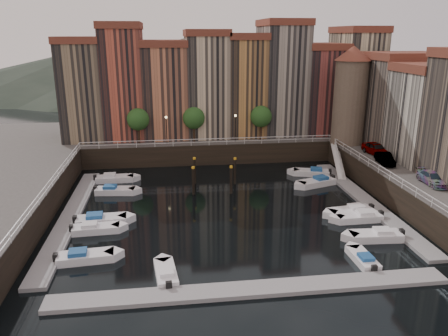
{
  "coord_description": "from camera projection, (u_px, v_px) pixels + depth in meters",
  "views": [
    {
      "loc": [
        -5.85,
        -44.73,
        18.23
      ],
      "look_at": [
        0.58,
        4.0,
        3.19
      ],
      "focal_mm": 35.0,
      "sensor_mm": 36.0,
      "label": 1
    }
  ],
  "objects": [
    {
      "name": "boat_right_4",
      "position": [
        312.0,
        172.0,
        59.0
      ],
      "size": [
        5.13,
        3.11,
        1.15
      ],
      "rotation": [
        0.0,
        0.0,
        2.85
      ],
      "color": "white",
      "rests_on": "ground"
    },
    {
      "name": "boat_right_2",
      "position": [
        352.0,
        211.0,
        45.98
      ],
      "size": [
        5.14,
        2.45,
        1.15
      ],
      "rotation": [
        0.0,
        0.0,
        3.28
      ],
      "color": "white",
      "rests_on": "ground"
    },
    {
      "name": "gangway",
      "position": [
        338.0,
        160.0,
        59.53
      ],
      "size": [
        2.78,
        8.32,
        3.73
      ],
      "color": "white",
      "rests_on": "ground"
    },
    {
      "name": "car_a",
      "position": [
        376.0,
        149.0,
        57.34
      ],
      "size": [
        2.42,
        4.87,
        1.59
      ],
      "primitive_type": "imported",
      "rotation": [
        0.0,
        0.0,
        0.12
      ],
      "color": "gray",
      "rests_on": "quay_right"
    },
    {
      "name": "boat_left_4",
      "position": [
        114.0,
        179.0,
        56.51
      ],
      "size": [
        5.07,
        1.96,
        1.16
      ],
      "rotation": [
        0.0,
        0.0,
        0.03
      ],
      "color": "white",
      "rests_on": "ground"
    },
    {
      "name": "ground",
      "position": [
        224.0,
        206.0,
        48.47
      ],
      "size": [
        200.0,
        200.0,
        0.0
      ],
      "primitive_type": "plane",
      "color": "black",
      "rests_on": "ground"
    },
    {
      "name": "right_terrace",
      "position": [
        437.0,
        110.0,
        52.59
      ],
      "size": [
        9.3,
        24.3,
        14.0
      ],
      "color": "#6A5D50",
      "rests_on": "quay_right"
    },
    {
      "name": "boat_right_3",
      "position": [
        317.0,
        182.0,
        55.05
      ],
      "size": [
        5.36,
        3.41,
        1.21
      ],
      "rotation": [
        0.0,
        0.0,
        3.47
      ],
      "color": "white",
      "rests_on": "ground"
    },
    {
      "name": "boat_near_3",
      "position": [
        363.0,
        259.0,
        36.4
      ],
      "size": [
        1.56,
        4.13,
        0.95
      ],
      "rotation": [
        0.0,
        0.0,
        1.59
      ],
      "color": "white",
      "rests_on": "ground"
    },
    {
      "name": "mooring_pilings",
      "position": [
        214.0,
        176.0,
        53.45
      ],
      "size": [
        5.83,
        4.59,
        3.78
      ],
      "color": "black",
      "rests_on": "ground"
    },
    {
      "name": "promenade_trees",
      "position": [
        198.0,
        118.0,
        63.63
      ],
      "size": [
        21.2,
        3.2,
        5.2
      ],
      "color": "black",
      "rests_on": "quay_far"
    },
    {
      "name": "street_lamps",
      "position": [
        201.0,
        124.0,
        62.93
      ],
      "size": [
        10.36,
        0.36,
        4.18
      ],
      "color": "black",
      "rests_on": "quay_far"
    },
    {
      "name": "boat_left_1",
      "position": [
        95.0,
        229.0,
        41.96
      ],
      "size": [
        4.71,
        1.92,
        1.07
      ],
      "rotation": [
        0.0,
        0.0,
        0.05
      ],
      "color": "white",
      "rests_on": "ground"
    },
    {
      "name": "quay_far",
      "position": [
        203.0,
        140.0,
        72.68
      ],
      "size": [
        80.0,
        20.0,
        3.0
      ],
      "primitive_type": "cube",
      "color": "black",
      "rests_on": "ground"
    },
    {
      "name": "car_c",
      "position": [
        433.0,
        179.0,
        46.0
      ],
      "size": [
        1.98,
        4.56,
        1.31
      ],
      "primitive_type": "imported",
      "rotation": [
        0.0,
        0.0,
        -0.03
      ],
      "color": "gray",
      "rests_on": "quay_right"
    },
    {
      "name": "boat_right_0",
      "position": [
        377.0,
        236.0,
        40.41
      ],
      "size": [
        5.11,
        2.13,
        1.16
      ],
      "rotation": [
        0.0,
        0.0,
        3.08
      ],
      "color": "white",
      "rests_on": "ground"
    },
    {
      "name": "boat_near_1",
      "position": [
        166.0,
        274.0,
        34.11
      ],
      "size": [
        2.0,
        4.41,
        0.99
      ],
      "rotation": [
        0.0,
        0.0,
        1.68
      ],
      "color": "white",
      "rests_on": "ground"
    },
    {
      "name": "far_terrace",
      "position": [
        225.0,
        83.0,
        67.96
      ],
      "size": [
        48.7,
        10.3,
        17.5
      ],
      "color": "#806C51",
      "rests_on": "quay_far"
    },
    {
      "name": "dock_near",
      "position": [
        253.0,
        289.0,
        32.31
      ],
      "size": [
        30.0,
        2.0,
        0.35
      ],
      "primitive_type": "cube",
      "color": "gray",
      "rests_on": "ground"
    },
    {
      "name": "boat_left_2",
      "position": [
        100.0,
        220.0,
        43.85
      ],
      "size": [
        5.27,
        2.15,
        1.2
      ],
      "rotation": [
        0.0,
        0.0,
        0.05
      ],
      "color": "white",
      "rests_on": "ground"
    },
    {
      "name": "boat_left_3",
      "position": [
        114.0,
        191.0,
        52.17
      ],
      "size": [
        5.0,
        2.31,
        1.13
      ],
      "rotation": [
        0.0,
        0.0,
        -0.12
      ],
      "color": "white",
      "rests_on": "ground"
    },
    {
      "name": "corner_tower",
      "position": [
        350.0,
        94.0,
        61.74
      ],
      "size": [
        5.2,
        5.2,
        13.8
      ],
      "color": "#6B5B4C",
      "rests_on": "quay_right"
    },
    {
      "name": "dock_right",
      "position": [
        366.0,
        201.0,
        49.5
      ],
      "size": [
        2.0,
        28.0,
        0.35
      ],
      "primitive_type": "cube",
      "color": "gray",
      "rests_on": "ground"
    },
    {
      "name": "railings",
      "position": [
        218.0,
        161.0,
        51.99
      ],
      "size": [
        36.08,
        34.04,
        0.52
      ],
      "color": "white",
      "rests_on": "ground"
    },
    {
      "name": "mountains",
      "position": [
        187.0,
        66.0,
        150.65
      ],
      "size": [
        145.0,
        100.0,
        18.0
      ],
      "color": "#2D382D",
      "rests_on": "ground"
    },
    {
      "name": "car_b",
      "position": [
        385.0,
        159.0,
        53.1
      ],
      "size": [
        2.17,
        4.38,
        1.38
      ],
      "primitive_type": "imported",
      "rotation": [
        0.0,
        0.0,
        -0.18
      ],
      "color": "gray",
      "rests_on": "quay_right"
    },
    {
      "name": "boat_right_1",
      "position": [
        360.0,
        217.0,
        44.56
      ],
      "size": [
        4.96,
        1.88,
        1.13
      ],
      "rotation": [
        0.0,
        0.0,
        3.16
      ],
      "color": "white",
      "rests_on": "ground"
    },
    {
      "name": "dock_left",
      "position": [
        71.0,
        216.0,
        45.45
      ],
      "size": [
        2.0,
        28.0,
        0.35
      ],
      "primitive_type": "cube",
      "color": "gray",
      "rests_on": "ground"
    },
    {
      "name": "boat_left_0",
      "position": [
        84.0,
        257.0,
        36.59
      ],
      "size": [
        4.97,
        2.16,
        1.12
      ],
      "rotation": [
        0.0,
        0.0,
        0.08
      ],
      "color": "white",
      "rests_on": "ground"
    }
  ]
}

